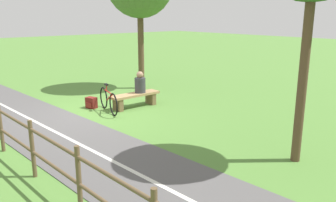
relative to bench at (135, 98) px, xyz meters
The scene contains 8 objects.
ground_plane 1.49m from the bench, 10.07° to the right, with size 80.00×80.00×0.00m, color #548438.
paved_path 4.76m from the bench, 52.10° to the left, with size 2.47×36.00×0.02m, color #565454.
path_centre_line 4.76m from the bench, 52.10° to the left, with size 0.10×32.00×0.00m, color silver.
bench is the anchor object (origin of this frame).
person_seated 0.51m from the bench, behind, with size 0.37×0.37×0.72m.
bicycle 0.98m from the bench, ahead, with size 0.44×1.68×0.89m.
backpack 1.46m from the bench, 35.97° to the right, with size 0.35×0.40×0.37m.
fence_roadside 5.83m from the bench, 40.86° to the left, with size 0.79×15.86×1.14m.
Camera 1 is at (5.02, 9.45, 3.04)m, focal length 36.62 mm.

